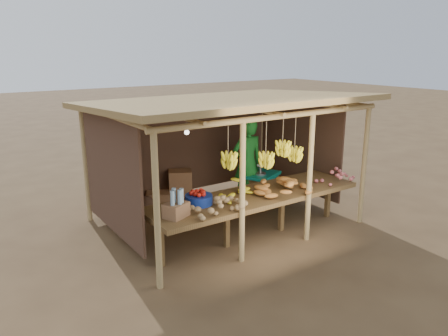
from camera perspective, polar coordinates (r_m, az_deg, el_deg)
ground at (r=8.42m, az=-0.00°, el=-6.91°), size 60.00×60.00×0.00m
stall_structure at (r=7.89m, az=-0.27°, el=6.07°), size 4.70×3.50×2.43m
counter at (r=7.45m, az=4.15°, el=-3.90°), size 3.90×1.05×0.80m
potato_heap at (r=6.62m, az=-0.81°, el=-4.12°), size 1.03×0.80×0.36m
sweet_potato_heap at (r=7.45m, az=7.84°, el=-2.04°), size 1.16×0.73×0.36m
onion_heap at (r=8.31m, az=14.73°, el=-0.61°), size 0.90×0.74×0.36m
banana_pile at (r=7.23m, az=1.76°, el=-2.49°), size 0.63×0.40×0.35m
tomato_basin at (r=6.93m, az=-3.32°, el=-4.01°), size 0.44×0.44×0.23m
bottle_box at (r=6.42m, az=-6.29°, el=-5.00°), size 0.42×0.38×0.43m
vendor at (r=8.94m, az=3.07°, el=0.65°), size 0.72×0.51×1.85m
tarp_crate at (r=9.15m, az=4.56°, el=-2.61°), size 0.97×0.91×0.92m
carton_stack at (r=9.06m, az=-6.66°, el=-3.16°), size 1.10×0.54×0.75m
burlap_sacks at (r=8.55m, az=-11.14°, el=-5.22°), size 0.74×0.39×0.53m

